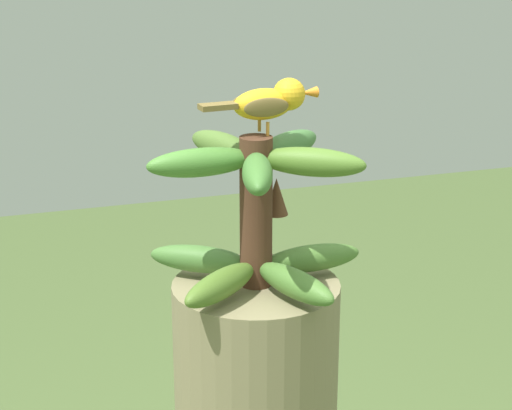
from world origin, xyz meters
TOP-DOWN VIEW (x-y plane):
  - banana_bunch at (0.00, -0.00)m, footprint 0.33×0.33m
  - perched_bird at (0.02, -0.03)m, footprint 0.06×0.18m

SIDE VIEW (x-z plane):
  - banana_bunch at x=0.00m, z-range 1.16..1.39m
  - perched_bird at x=0.02m, z-range 1.40..1.47m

